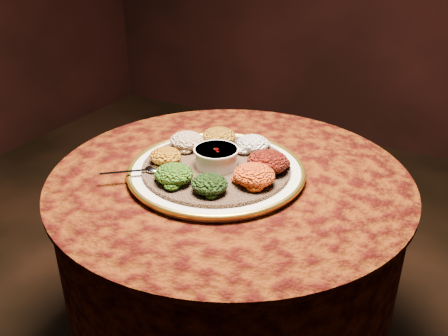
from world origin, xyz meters
The scene contains 13 objects.
table centered at (0.00, 0.00, 0.55)m, with size 0.96×0.96×0.73m.
platter centered at (-0.03, -0.02, 0.75)m, with size 0.59×0.59×0.02m.
injera centered at (-0.03, -0.02, 0.76)m, with size 0.39×0.39×0.01m, color brown.
stew_bowl centered at (-0.03, -0.02, 0.79)m, with size 0.12×0.12×0.05m.
spoon centered at (-0.17, -0.13, 0.77)m, with size 0.13×0.11×0.01m.
portion_ayib centered at (0.01, 0.11, 0.78)m, with size 0.09×0.09×0.04m, color white.
portion_kitfo centered at (0.10, 0.02, 0.79)m, with size 0.11×0.10×0.05m, color black.
portion_tikil centered at (0.10, -0.06, 0.79)m, with size 0.10×0.10×0.05m, color #A2610D.
portion_gomen centered at (0.02, -0.14, 0.78)m, with size 0.09×0.08×0.04m, color black.
portion_mixveg centered at (-0.08, -0.14, 0.78)m, with size 0.10×0.09×0.05m, color #9A2709.
portion_kik centered at (-0.16, -0.07, 0.78)m, with size 0.09×0.08×0.04m, color #99620D.
portion_timatim centered at (-0.16, 0.04, 0.79)m, with size 0.10×0.09×0.05m, color #740906.
portion_shiro centered at (-0.09, 0.10, 0.79)m, with size 0.10×0.09×0.05m, color #8C5610.
Camera 1 is at (0.55, -1.02, 1.37)m, focal length 40.00 mm.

